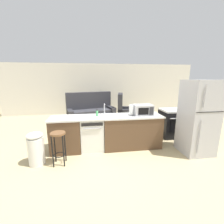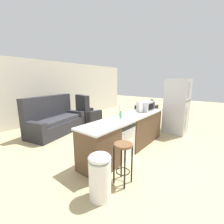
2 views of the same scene
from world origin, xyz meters
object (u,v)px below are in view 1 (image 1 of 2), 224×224
object	(u,v)px
couch	(91,112)
trash_bin	(36,148)
stove_range	(173,123)
bar_stool	(58,141)
refrigerator	(198,118)
microwave	(143,110)
dishwasher	(92,134)
armchair	(125,112)
paper_towel_roll	(131,110)
soap_bottle	(97,113)
kettle	(181,107)

from	to	relation	value
couch	trash_bin	bearing A→B (deg)	-110.09
stove_range	bar_stool	size ratio (longest dim) A/B	1.22
refrigerator	microwave	xyz separation A→B (m)	(-1.23, 0.55, 0.12)
dishwasher	trash_bin	bearing A→B (deg)	-155.59
microwave	armchair	bearing A→B (deg)	87.06
stove_range	paper_towel_roll	size ratio (longest dim) A/B	3.19
paper_towel_roll	soap_bottle	xyz separation A→B (m)	(-0.90, 0.05, -0.07)
microwave	soap_bottle	distance (m)	1.23
microwave	paper_towel_roll	world-z (taller)	paper_towel_roll
stove_range	soap_bottle	distance (m)	2.57
dishwasher	soap_bottle	size ratio (longest dim) A/B	4.77
bar_stool	trash_bin	xyz separation A→B (m)	(-0.50, 0.08, -0.16)
dishwasher	refrigerator	world-z (taller)	refrigerator
kettle	armchair	distance (m)	2.74
soap_bottle	kettle	size ratio (longest dim) A/B	0.86
refrigerator	trash_bin	size ratio (longest dim) A/B	2.48
couch	paper_towel_roll	bearing A→B (deg)	-68.53
refrigerator	microwave	bearing A→B (deg)	156.01
trash_bin	dishwasher	bearing A→B (deg)	24.41
microwave	soap_bottle	world-z (taller)	microwave
dishwasher	couch	size ratio (longest dim) A/B	0.39
microwave	armchair	size ratio (longest dim) A/B	0.42
bar_stool	armchair	xyz separation A→B (m)	(2.25, 3.41, -0.19)
soap_bottle	dishwasher	bearing A→B (deg)	-163.66
dishwasher	armchair	distance (m)	3.16
stove_range	microwave	distance (m)	1.47
dishwasher	trash_bin	distance (m)	1.36
bar_stool	armchair	world-z (taller)	armchair
dishwasher	kettle	size ratio (longest dim) A/B	4.10
paper_towel_roll	couch	xyz separation A→B (m)	(-1.08, 2.74, -0.64)
trash_bin	couch	xyz separation A→B (m)	(1.20, 3.29, 0.02)
couch	soap_bottle	bearing A→B (deg)	-86.31
stove_range	kettle	bearing A→B (deg)	-36.68
microwave	trash_bin	distance (m)	2.75
soap_bottle	trash_bin	world-z (taller)	soap_bottle
soap_bottle	armchair	distance (m)	3.12
bar_stool	kettle	bearing A→B (deg)	16.85
armchair	couch	bearing A→B (deg)	-178.19
bar_stool	couch	world-z (taller)	couch
stove_range	refrigerator	size ratio (longest dim) A/B	0.49
soap_bottle	kettle	bearing A→B (deg)	8.27
microwave	kettle	distance (m)	1.46
microwave	soap_bottle	bearing A→B (deg)	178.08
stove_range	microwave	world-z (taller)	microwave
trash_bin	armchair	xyz separation A→B (m)	(2.75, 3.34, -0.03)
kettle	bar_stool	distance (m)	3.69
dishwasher	microwave	distance (m)	1.50
dishwasher	soap_bottle	distance (m)	0.57
kettle	couch	distance (m)	3.68
paper_towel_roll	armchair	distance (m)	2.91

